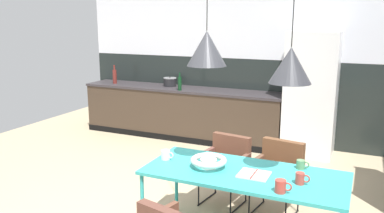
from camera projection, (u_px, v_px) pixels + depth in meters
name	position (u px, v px, depth m)	size (l,w,h in m)	color
back_wall_splashback_dark	(254.00, 100.00, 6.69)	(6.31, 0.12, 1.40)	black
back_wall_panel_upper	(257.00, 16.00, 6.39)	(6.31, 0.12, 1.40)	silver
kitchen_counter	(181.00, 113.00, 6.91)	(3.61, 0.63, 0.88)	#3D2F24
refrigerator_column	(311.00, 94.00, 5.93)	(0.75, 0.60, 1.88)	silver
dining_table	(244.00, 177.00, 3.48)	(1.77, 0.77, 0.72)	teal
armchair_by_stool	(278.00, 168.00, 4.17)	(0.55, 0.54, 0.77)	brown
armchair_near_window	(226.00, 160.00, 4.41)	(0.55, 0.54, 0.76)	brown
fruit_bowl	(209.00, 161.00, 3.57)	(0.33, 0.33, 0.09)	silver
open_book	(254.00, 175.00, 3.40)	(0.26, 0.24, 0.02)	white
mug_wide_latte	(301.00, 164.00, 3.54)	(0.12, 0.07, 0.08)	#5B8456
mug_white_ceramic	(300.00, 178.00, 3.21)	(0.12, 0.07, 0.10)	#B23D33
mug_dark_espresso	(166.00, 155.00, 3.78)	(0.13, 0.09, 0.09)	white
mug_tall_blue	(281.00, 186.00, 3.05)	(0.13, 0.09, 0.10)	#B23D33
cooking_pot	(170.00, 82.00, 6.97)	(0.23, 0.23, 0.18)	black
bottle_wine_green	(115.00, 76.00, 7.25)	(0.07, 0.07, 0.34)	maroon
bottle_oil_tall	(180.00, 83.00, 6.55)	(0.06, 0.06, 0.30)	#0F3319
pendant_lamp_over_table_near	(207.00, 48.00, 3.35)	(0.34, 0.34, 1.10)	black
pendant_lamp_over_table_far	(291.00, 65.00, 3.12)	(0.34, 0.34, 1.21)	black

